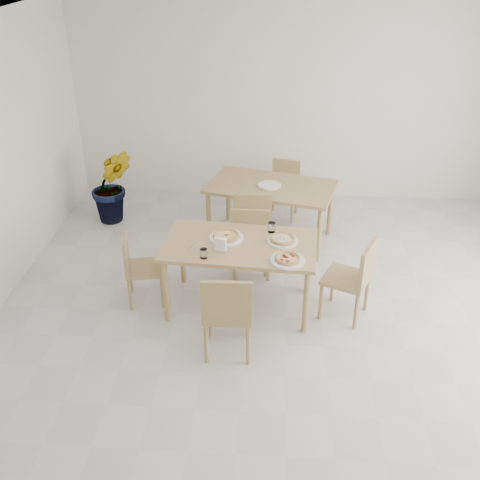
# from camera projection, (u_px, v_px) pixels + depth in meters

# --- Properties ---
(main_table) EXTENTS (1.58, 0.97, 0.75)m
(main_table) POSITION_uv_depth(u_px,v_px,m) (240.00, 251.00, 5.63)
(main_table) COLOR tan
(main_table) RESTS_ON ground
(chair_south) EXTENTS (0.45, 0.45, 0.90)m
(chair_south) POSITION_uv_depth(u_px,v_px,m) (227.00, 310.00, 5.00)
(chair_south) COLOR tan
(chair_south) RESTS_ON ground
(chair_north) EXTENTS (0.46, 0.46, 0.89)m
(chair_north) POSITION_uv_depth(u_px,v_px,m) (252.00, 229.00, 6.36)
(chair_north) COLOR tan
(chair_north) RESTS_ON ground
(chair_west) EXTENTS (0.46, 0.46, 0.78)m
(chair_west) POSITION_uv_depth(u_px,v_px,m) (137.00, 264.00, 5.81)
(chair_west) COLOR tan
(chair_west) RESTS_ON ground
(chair_east) EXTENTS (0.56, 0.56, 0.87)m
(chair_east) POSITION_uv_depth(u_px,v_px,m) (355.00, 275.00, 5.54)
(chair_east) COLOR tan
(chair_east) RESTS_ON ground
(plate_margherita) EXTENTS (0.35, 0.35, 0.02)m
(plate_margherita) POSITION_uv_depth(u_px,v_px,m) (226.00, 238.00, 5.68)
(plate_margherita) COLOR white
(plate_margherita) RESTS_ON main_table
(plate_mushroom) EXTENTS (0.31, 0.31, 0.02)m
(plate_mushroom) POSITION_uv_depth(u_px,v_px,m) (282.00, 241.00, 5.62)
(plate_mushroom) COLOR white
(plate_mushroom) RESTS_ON main_table
(plate_pepperoni) EXTENTS (0.33, 0.33, 0.02)m
(plate_pepperoni) POSITION_uv_depth(u_px,v_px,m) (288.00, 260.00, 5.29)
(plate_pepperoni) COLOR white
(plate_pepperoni) RESTS_ON main_table
(pizza_margherita) EXTENTS (0.33, 0.33, 0.03)m
(pizza_margherita) POSITION_uv_depth(u_px,v_px,m) (226.00, 236.00, 5.67)
(pizza_margherita) COLOR tan
(pizza_margherita) RESTS_ON plate_margherita
(pizza_mushroom) EXTENTS (0.33, 0.33, 0.03)m
(pizza_mushroom) POSITION_uv_depth(u_px,v_px,m) (283.00, 239.00, 5.61)
(pizza_mushroom) COLOR tan
(pizza_mushroom) RESTS_ON plate_mushroom
(pizza_pepperoni) EXTENTS (0.31, 0.31, 0.03)m
(pizza_pepperoni) POSITION_uv_depth(u_px,v_px,m) (288.00, 258.00, 5.28)
(pizza_pepperoni) COLOR tan
(pizza_pepperoni) RESTS_ON plate_pepperoni
(tumbler_a) EXTENTS (0.08, 0.08, 0.10)m
(tumbler_a) POSITION_uv_depth(u_px,v_px,m) (272.00, 227.00, 5.78)
(tumbler_a) COLOR white
(tumbler_a) RESTS_ON main_table
(tumbler_b) EXTENTS (0.07, 0.07, 0.09)m
(tumbler_b) POSITION_uv_depth(u_px,v_px,m) (204.00, 253.00, 5.32)
(tumbler_b) COLOR white
(tumbler_b) RESTS_ON main_table
(napkin_holder) EXTENTS (0.13, 0.08, 0.14)m
(napkin_holder) POSITION_uv_depth(u_px,v_px,m) (220.00, 245.00, 5.43)
(napkin_holder) COLOR silver
(napkin_holder) RESTS_ON main_table
(fork_a) EXTENTS (0.10, 0.17, 0.01)m
(fork_a) POSITION_uv_depth(u_px,v_px,m) (194.00, 245.00, 5.55)
(fork_a) COLOR silver
(fork_a) RESTS_ON main_table
(fork_b) EXTENTS (0.09, 0.17, 0.01)m
(fork_b) POSITION_uv_depth(u_px,v_px,m) (198.00, 247.00, 5.53)
(fork_b) COLOR silver
(fork_b) RESTS_ON main_table
(second_table) EXTENTS (1.69, 1.22, 0.75)m
(second_table) POSITION_uv_depth(u_px,v_px,m) (271.00, 191.00, 6.90)
(second_table) COLOR tan
(second_table) RESTS_ON ground
(chair_back_s) EXTENTS (0.43, 0.43, 0.85)m
(chair_back_s) POSITION_uv_depth(u_px,v_px,m) (251.00, 234.00, 6.31)
(chair_back_s) COLOR tan
(chair_back_s) RESTS_ON ground
(chair_back_n) EXTENTS (0.45, 0.45, 0.77)m
(chair_back_n) POSITION_uv_depth(u_px,v_px,m) (284.00, 185.00, 7.63)
(chair_back_n) COLOR tan
(chair_back_n) RESTS_ON ground
(plate_empty) EXTENTS (0.28, 0.28, 0.02)m
(plate_empty) POSITION_uv_depth(u_px,v_px,m) (270.00, 185.00, 6.84)
(plate_empty) COLOR white
(plate_empty) RESTS_ON second_table
(potted_plant) EXTENTS (0.68, 0.61, 1.02)m
(potted_plant) POSITION_uv_depth(u_px,v_px,m) (112.00, 186.00, 7.45)
(potted_plant) COLOR #31651E
(potted_plant) RESTS_ON ground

